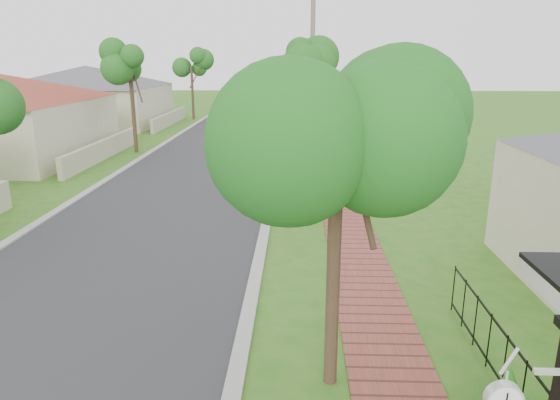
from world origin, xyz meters
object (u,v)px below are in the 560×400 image
(near_tree, at_px, (339,105))
(utility_pole, at_px, (312,72))
(parked_car_red, at_px, (277,118))
(station_clock, at_px, (509,397))
(parked_car_white, at_px, (284,111))

(near_tree, relative_size, utility_pole, 0.63)
(parked_car_red, xyz_separation_m, station_clock, (3.64, -34.05, 1.17))
(parked_car_white, bearing_deg, near_tree, -85.67)
(parked_car_red, bearing_deg, parked_car_white, 86.60)
(utility_pole, bearing_deg, near_tree, -90.31)
(parked_car_white, distance_m, station_clock, 39.81)
(parked_car_red, relative_size, station_clock, 4.40)
(near_tree, xyz_separation_m, station_clock, (1.50, -2.90, -2.52))
(parked_car_white, distance_m, near_tree, 36.99)
(parked_car_white, relative_size, station_clock, 4.20)
(parked_car_white, height_order, near_tree, near_tree)
(parked_car_white, xyz_separation_m, station_clock, (3.30, -39.66, 1.23))
(station_clock, bearing_deg, utility_pole, 93.76)
(near_tree, relative_size, station_clock, 5.39)
(utility_pole, distance_m, station_clock, 21.45)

